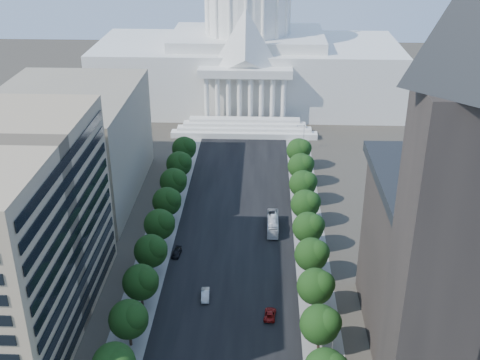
# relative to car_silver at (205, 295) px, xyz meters

# --- Properties ---
(road_asphalt) EXTENTS (30.00, 260.00, 0.01)m
(road_asphalt) POSITION_rel_car_silver_xyz_m (5.01, 38.62, -0.81)
(road_asphalt) COLOR black
(road_asphalt) RESTS_ON ground
(sidewalk_left) EXTENTS (8.00, 260.00, 0.02)m
(sidewalk_left) POSITION_rel_car_silver_xyz_m (-13.99, 38.62, -0.81)
(sidewalk_left) COLOR gray
(sidewalk_left) RESTS_ON ground
(sidewalk_right) EXTENTS (8.00, 260.00, 0.02)m
(sidewalk_right) POSITION_rel_car_silver_xyz_m (24.01, 38.62, -0.81)
(sidewalk_right) COLOR gray
(sidewalk_right) RESTS_ON ground
(capitol) EXTENTS (120.00, 56.00, 73.00)m
(capitol) POSITION_rel_car_silver_xyz_m (5.01, 133.51, 19.20)
(capitol) COLOR white
(capitol) RESTS_ON ground
(office_block_left_far) EXTENTS (38.00, 52.00, 30.00)m
(office_block_left_far) POSITION_rel_car_silver_xyz_m (-42.99, 48.62, 14.19)
(office_block_left_far) COLOR gray
(office_block_left_far) RESTS_ON ground
(tree_l_c) EXTENTS (7.79, 7.60, 9.97)m
(tree_l_c) POSITION_rel_car_silver_xyz_m (-12.65, -15.57, 5.64)
(tree_l_c) COLOR #33261C
(tree_l_c) RESTS_ON ground
(tree_l_d) EXTENTS (7.79, 7.60, 9.97)m
(tree_l_d) POSITION_rel_car_silver_xyz_m (-12.65, -3.57, 5.64)
(tree_l_d) COLOR #33261C
(tree_l_d) RESTS_ON ground
(tree_l_e) EXTENTS (7.79, 7.60, 9.97)m
(tree_l_e) POSITION_rel_car_silver_xyz_m (-12.65, 8.43, 5.64)
(tree_l_e) COLOR #33261C
(tree_l_e) RESTS_ON ground
(tree_l_f) EXTENTS (7.79, 7.60, 9.97)m
(tree_l_f) POSITION_rel_car_silver_xyz_m (-12.65, 20.43, 5.64)
(tree_l_f) COLOR #33261C
(tree_l_f) RESTS_ON ground
(tree_l_g) EXTENTS (7.79, 7.60, 9.97)m
(tree_l_g) POSITION_rel_car_silver_xyz_m (-12.65, 32.43, 5.64)
(tree_l_g) COLOR #33261C
(tree_l_g) RESTS_ON ground
(tree_l_h) EXTENTS (7.79, 7.60, 9.97)m
(tree_l_h) POSITION_rel_car_silver_xyz_m (-12.65, 44.43, 5.64)
(tree_l_h) COLOR #33261C
(tree_l_h) RESTS_ON ground
(tree_l_i) EXTENTS (7.79, 7.60, 9.97)m
(tree_l_i) POSITION_rel_car_silver_xyz_m (-12.65, 56.43, 5.64)
(tree_l_i) COLOR #33261C
(tree_l_i) RESTS_ON ground
(tree_l_j) EXTENTS (7.79, 7.60, 9.97)m
(tree_l_j) POSITION_rel_car_silver_xyz_m (-12.65, 68.43, 5.64)
(tree_l_j) COLOR #33261C
(tree_l_j) RESTS_ON ground
(tree_r_c) EXTENTS (7.79, 7.60, 9.97)m
(tree_r_c) POSITION_rel_car_silver_xyz_m (23.35, -15.57, 5.64)
(tree_r_c) COLOR #33261C
(tree_r_c) RESTS_ON ground
(tree_r_d) EXTENTS (7.79, 7.60, 9.97)m
(tree_r_d) POSITION_rel_car_silver_xyz_m (23.35, -3.57, 5.64)
(tree_r_d) COLOR #33261C
(tree_r_d) RESTS_ON ground
(tree_r_e) EXTENTS (7.79, 7.60, 9.97)m
(tree_r_e) POSITION_rel_car_silver_xyz_m (23.35, 8.43, 5.64)
(tree_r_e) COLOR #33261C
(tree_r_e) RESTS_ON ground
(tree_r_f) EXTENTS (7.79, 7.60, 9.97)m
(tree_r_f) POSITION_rel_car_silver_xyz_m (23.35, 20.43, 5.64)
(tree_r_f) COLOR #33261C
(tree_r_f) RESTS_ON ground
(tree_r_g) EXTENTS (7.79, 7.60, 9.97)m
(tree_r_g) POSITION_rel_car_silver_xyz_m (23.35, 32.43, 5.64)
(tree_r_g) COLOR #33261C
(tree_r_g) RESTS_ON ground
(tree_r_h) EXTENTS (7.79, 7.60, 9.97)m
(tree_r_h) POSITION_rel_car_silver_xyz_m (23.35, 44.43, 5.64)
(tree_r_h) COLOR #33261C
(tree_r_h) RESTS_ON ground
(tree_r_i) EXTENTS (7.79, 7.60, 9.97)m
(tree_r_i) POSITION_rel_car_silver_xyz_m (23.35, 56.43, 5.64)
(tree_r_i) COLOR #33261C
(tree_r_i) RESTS_ON ground
(tree_r_j) EXTENTS (7.79, 7.60, 9.97)m
(tree_r_j) POSITION_rel_car_silver_xyz_m (23.35, 68.43, 5.64)
(tree_r_j) COLOR #33261C
(tree_r_j) RESTS_ON ground
(streetlight_b) EXTENTS (2.61, 0.44, 9.00)m
(streetlight_b) POSITION_rel_car_silver_xyz_m (24.91, -16.38, 5.01)
(streetlight_b) COLOR gray
(streetlight_b) RESTS_ON ground
(streetlight_c) EXTENTS (2.61, 0.44, 9.00)m
(streetlight_c) POSITION_rel_car_silver_xyz_m (24.91, 8.62, 5.01)
(streetlight_c) COLOR gray
(streetlight_c) RESTS_ON ground
(streetlight_d) EXTENTS (2.61, 0.44, 9.00)m
(streetlight_d) POSITION_rel_car_silver_xyz_m (24.91, 33.62, 5.01)
(streetlight_d) COLOR gray
(streetlight_d) RESTS_ON ground
(streetlight_e) EXTENTS (2.61, 0.44, 9.00)m
(streetlight_e) POSITION_rel_car_silver_xyz_m (24.91, 58.62, 5.01)
(streetlight_e) COLOR gray
(streetlight_e) RESTS_ON ground
(streetlight_f) EXTENTS (2.61, 0.44, 9.00)m
(streetlight_f) POSITION_rel_car_silver_xyz_m (24.91, 83.62, 5.01)
(streetlight_f) COLOR gray
(streetlight_f) RESTS_ON ground
(car_silver) EXTENTS (2.03, 5.01, 1.62)m
(car_silver) POSITION_rel_car_silver_xyz_m (0.00, 0.00, 0.00)
(car_silver) COLOR #B5B9BD
(car_silver) RESTS_ON ground
(car_red) EXTENTS (2.74, 5.13, 1.37)m
(car_red) POSITION_rel_car_silver_xyz_m (13.87, -5.83, -0.12)
(car_red) COLOR maroon
(car_red) RESTS_ON ground
(car_dark_b) EXTENTS (2.34, 4.72, 1.32)m
(car_dark_b) POSITION_rel_car_silver_xyz_m (-8.49, 16.65, -0.15)
(car_dark_b) COLOR black
(car_dark_b) RESTS_ON ground
(city_bus) EXTENTS (2.84, 11.90, 3.31)m
(city_bus) POSITION_rel_car_silver_xyz_m (14.72, 29.93, 0.85)
(city_bus) COLOR silver
(city_bus) RESTS_ON ground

